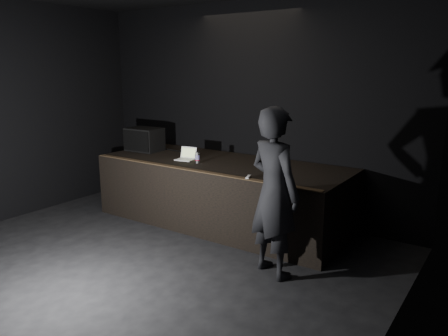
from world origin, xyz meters
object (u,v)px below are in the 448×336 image
Objects in this scene: stage_monitor at (144,139)px; laptop at (186,156)px; beer_can at (198,158)px; stage_riser at (222,192)px; person at (274,193)px.

laptop is (1.11, -0.18, -0.15)m from stage_monitor.
stage_riser is at bearing 48.36° from beer_can.
stage_monitor reaches higher than laptop.
laptop is (-0.56, -0.18, 0.55)m from stage_riser.
beer_can is at bearing -14.48° from stage_monitor.
person is at bearing -24.97° from beer_can.
beer_can is (-0.25, -0.29, 0.58)m from stage_riser.
laptop reaches higher than stage_riser.
beer_can is at bearing -27.18° from laptop.
laptop is 1.85× the size of beer_can.
stage_monitor is 1.13m from laptop.
stage_monitor is at bearing 179.92° from stage_riser.
beer_can is at bearing -4.61° from person.
stage_riser is 1.95m from person.
stage_monitor is 1.98× the size of laptop.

